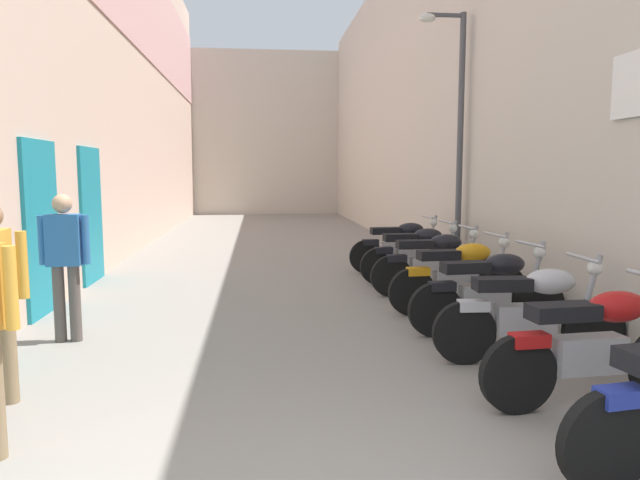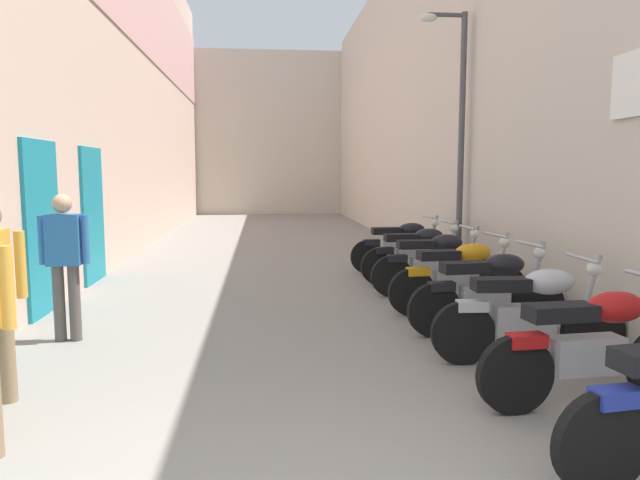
% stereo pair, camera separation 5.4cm
% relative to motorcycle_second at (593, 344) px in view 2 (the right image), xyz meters
% --- Properties ---
extents(ground_plane, '(39.21, 39.21, 0.00)m').
position_rel_motorcycle_second_xyz_m(ground_plane, '(-2.17, 7.54, -0.50)').
color(ground_plane, gray).
extents(building_left, '(0.45, 23.21, 8.28)m').
position_rel_motorcycle_second_xyz_m(building_left, '(-5.46, 9.49, 3.67)').
color(building_left, beige).
rests_on(building_left, ground).
extents(building_right, '(0.45, 23.21, 7.26)m').
position_rel_motorcycle_second_xyz_m(building_right, '(1.14, 9.54, 3.13)').
color(building_right, beige).
rests_on(building_right, ground).
extents(building_far_end, '(9.21, 2.00, 6.94)m').
position_rel_motorcycle_second_xyz_m(building_far_end, '(-2.17, 22.14, 2.97)').
color(building_far_end, beige).
rests_on(building_far_end, ground).
extents(motorcycle_second, '(1.85, 0.58, 1.04)m').
position_rel_motorcycle_second_xyz_m(motorcycle_second, '(0.00, 0.00, 0.00)').
color(motorcycle_second, black).
rests_on(motorcycle_second, ground).
extents(motorcycle_third, '(1.85, 0.58, 1.04)m').
position_rel_motorcycle_second_xyz_m(motorcycle_third, '(0.00, 1.05, 0.00)').
color(motorcycle_third, black).
rests_on(motorcycle_third, ground).
extents(motorcycle_fourth, '(1.85, 0.58, 1.04)m').
position_rel_motorcycle_second_xyz_m(motorcycle_fourth, '(0.00, 2.05, 0.00)').
color(motorcycle_fourth, black).
rests_on(motorcycle_fourth, ground).
extents(motorcycle_fifth, '(1.85, 0.58, 1.04)m').
position_rel_motorcycle_second_xyz_m(motorcycle_fifth, '(0.00, 3.01, 0.00)').
color(motorcycle_fifth, black).
rests_on(motorcycle_fifth, ground).
extents(motorcycle_sixth, '(1.85, 0.58, 1.04)m').
position_rel_motorcycle_second_xyz_m(motorcycle_sixth, '(0.00, 4.10, 0.00)').
color(motorcycle_sixth, black).
rests_on(motorcycle_sixth, ground).
extents(motorcycle_seventh, '(1.85, 0.58, 1.04)m').
position_rel_motorcycle_second_xyz_m(motorcycle_seventh, '(0.00, 4.99, 0.00)').
color(motorcycle_seventh, black).
rests_on(motorcycle_seventh, ground).
extents(motorcycle_eighth, '(1.85, 0.58, 1.04)m').
position_rel_motorcycle_second_xyz_m(motorcycle_eighth, '(0.00, 6.05, 0.00)').
color(motorcycle_eighth, black).
rests_on(motorcycle_eighth, ground).
extents(pedestrian_further_down, '(0.52, 0.21, 1.57)m').
position_rel_motorcycle_second_xyz_m(pedestrian_further_down, '(-4.57, 2.25, 0.42)').
color(pedestrian_further_down, '#564C47').
rests_on(pedestrian_further_down, ground).
extents(street_lamp, '(0.79, 0.18, 4.35)m').
position_rel_motorcycle_second_xyz_m(street_lamp, '(0.69, 5.35, 2.07)').
color(street_lamp, '#47474C').
rests_on(street_lamp, ground).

